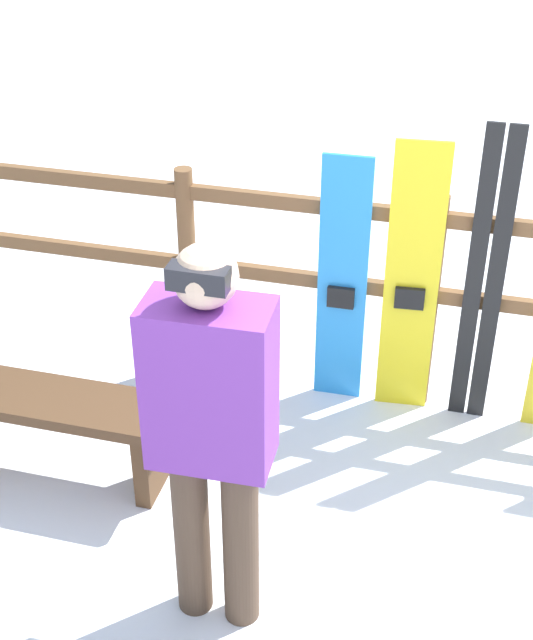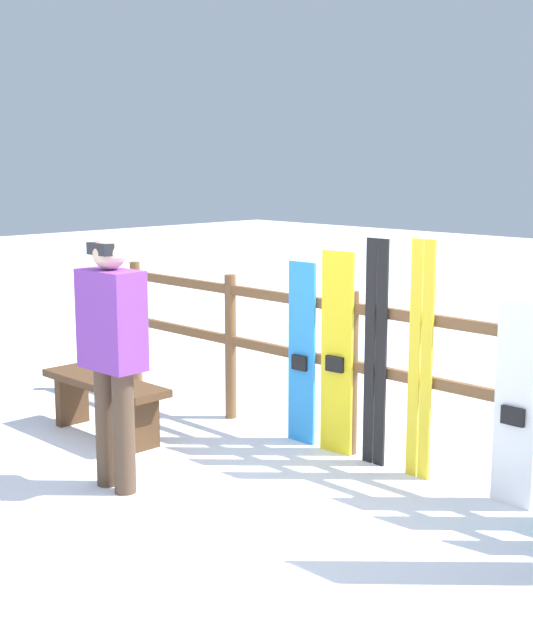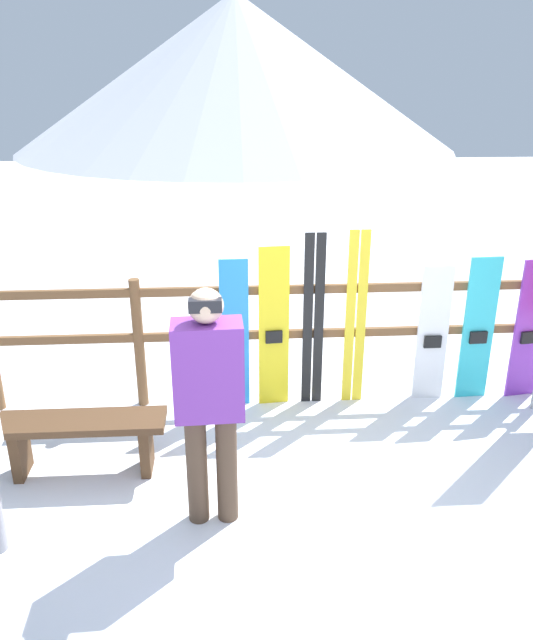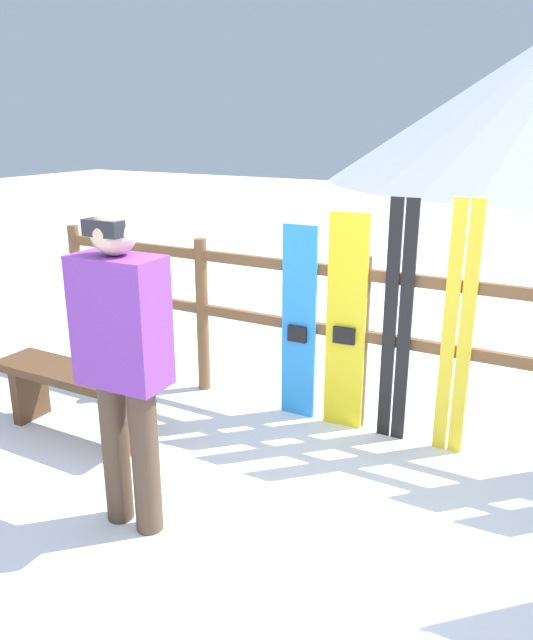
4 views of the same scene
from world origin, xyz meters
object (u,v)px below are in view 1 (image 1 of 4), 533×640
at_px(snowboard_yellow, 411,284).
at_px(ski_pair_black, 485,282).
at_px(bench, 55,417).
at_px(person_purple, 211,423).
at_px(snowboard_blue, 342,284).

bearing_deg(snowboard_yellow, ski_pair_black, 0.51).
xyz_separation_m(bench, person_purple, (1.04, -0.64, 0.66)).
bearing_deg(bench, snowboard_blue, 39.99).
distance_m(bench, person_purple, 1.39).
xyz_separation_m(bench, snowboard_yellow, (1.61, 1.04, 0.43)).
bearing_deg(bench, ski_pair_black, 27.77).
bearing_deg(ski_pair_black, bench, -152.23).
xyz_separation_m(person_purple, snowboard_blue, (0.19, 1.67, -0.29)).
relative_size(bench, person_purple, 0.75).
xyz_separation_m(snowboard_blue, snowboard_yellow, (0.37, 0.00, 0.06)).
xyz_separation_m(bench, ski_pair_black, (1.98, 1.04, 0.49)).
bearing_deg(snowboard_blue, ski_pair_black, 0.27).
height_order(snowboard_yellow, ski_pair_black, ski_pair_black).
distance_m(bench, ski_pair_black, 2.29).
bearing_deg(person_purple, ski_pair_black, 60.86).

